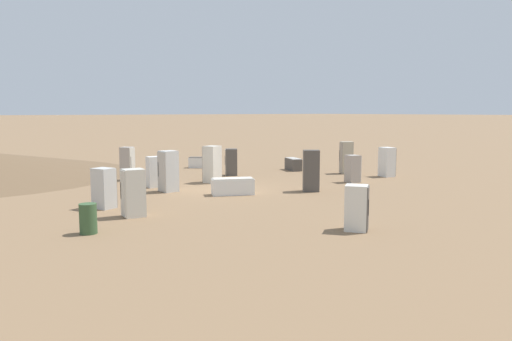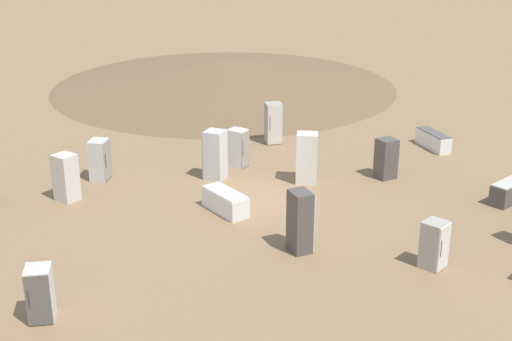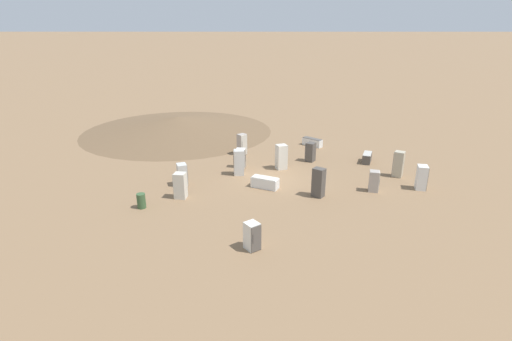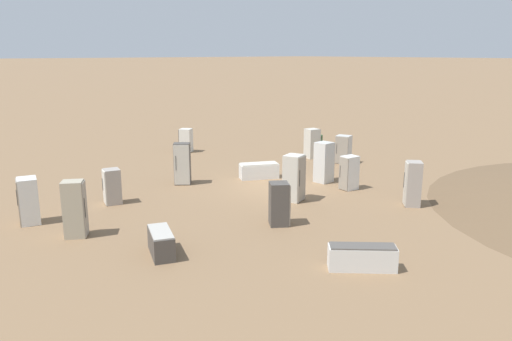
{
  "view_description": "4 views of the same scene",
  "coord_description": "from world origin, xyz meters",
  "px_view_note": "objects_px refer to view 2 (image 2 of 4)",
  "views": [
    {
      "loc": [
        13.02,
        19.59,
        3.71
      ],
      "look_at": [
        -1.29,
        0.81,
        0.9
      ],
      "focal_mm": 35.0,
      "sensor_mm": 36.0,
      "label": 1
    },
    {
      "loc": [
        -10.78,
        20.55,
        9.93
      ],
      "look_at": [
        0.36,
        -0.51,
        0.87
      ],
      "focal_mm": 50.0,
      "sensor_mm": 36.0,
      "label": 2
    },
    {
      "loc": [
        0.99,
        26.69,
        10.62
      ],
      "look_at": [
        1.12,
        0.47,
        0.88
      ],
      "focal_mm": 28.0,
      "sensor_mm": 36.0,
      "label": 3
    },
    {
      "loc": [
        -14.64,
        -16.6,
        5.99
      ],
      "look_at": [
        -1.47,
        -0.7,
        1.08
      ],
      "focal_mm": 35.0,
      "sensor_mm": 36.0,
      "label": 4
    }
  ],
  "objects_px": {
    "discarded_fridge_1": "(215,155)",
    "discarded_fridge_13": "(386,158)",
    "discarded_fridge_8": "(100,160)",
    "discarded_fridge_5": "(273,123)",
    "discarded_fridge_14": "(40,294)",
    "discarded_fridge_10": "(434,245)",
    "discarded_fridge_0": "(225,202)",
    "discarded_fridge_11": "(238,148)",
    "discarded_fridge_7": "(307,158)",
    "discarded_fridge_3": "(508,192)",
    "discarded_fridge_4": "(66,177)",
    "discarded_fridge_2": "(433,140)",
    "discarded_fridge_12": "(300,221)"
  },
  "relations": [
    {
      "from": "discarded_fridge_5",
      "to": "discarded_fridge_14",
      "type": "distance_m",
      "value": 15.24
    },
    {
      "from": "discarded_fridge_7",
      "to": "discarded_fridge_10",
      "type": "distance_m",
      "value": 7.38
    },
    {
      "from": "discarded_fridge_2",
      "to": "discarded_fridge_14",
      "type": "bearing_deg",
      "value": -154.37
    },
    {
      "from": "discarded_fridge_2",
      "to": "discarded_fridge_4",
      "type": "xyz_separation_m",
      "value": [
        9.94,
        11.61,
        0.49
      ]
    },
    {
      "from": "discarded_fridge_2",
      "to": "discarded_fridge_8",
      "type": "relative_size",
      "value": 1.15
    },
    {
      "from": "discarded_fridge_11",
      "to": "discarded_fridge_14",
      "type": "xyz_separation_m",
      "value": [
        -1.03,
        12.0,
        -0.04
      ]
    },
    {
      "from": "discarded_fridge_12",
      "to": "discarded_fridge_2",
      "type": "bearing_deg",
      "value": 122.58
    },
    {
      "from": "discarded_fridge_0",
      "to": "discarded_fridge_1",
      "type": "bearing_deg",
      "value": -117.75
    },
    {
      "from": "discarded_fridge_3",
      "to": "discarded_fridge_4",
      "type": "bearing_deg",
      "value": -132.51
    },
    {
      "from": "discarded_fridge_0",
      "to": "discarded_fridge_1",
      "type": "relative_size",
      "value": 1.05
    },
    {
      "from": "discarded_fridge_4",
      "to": "discarded_fridge_12",
      "type": "distance_m",
      "value": 8.89
    },
    {
      "from": "discarded_fridge_0",
      "to": "discarded_fridge_2",
      "type": "relative_size",
      "value": 1.11
    },
    {
      "from": "discarded_fridge_1",
      "to": "discarded_fridge_13",
      "type": "relative_size",
      "value": 1.23
    },
    {
      "from": "discarded_fridge_8",
      "to": "discarded_fridge_10",
      "type": "height_order",
      "value": "discarded_fridge_8"
    },
    {
      "from": "discarded_fridge_5",
      "to": "discarded_fridge_14",
      "type": "height_order",
      "value": "discarded_fridge_5"
    },
    {
      "from": "discarded_fridge_1",
      "to": "discarded_fridge_10",
      "type": "distance_m",
      "value": 9.65
    },
    {
      "from": "discarded_fridge_0",
      "to": "discarded_fridge_5",
      "type": "xyz_separation_m",
      "value": [
        1.84,
        -7.31,
        0.53
      ]
    },
    {
      "from": "discarded_fridge_13",
      "to": "discarded_fridge_10",
      "type": "bearing_deg",
      "value": -117.58
    },
    {
      "from": "discarded_fridge_4",
      "to": "discarded_fridge_11",
      "type": "relative_size",
      "value": 1.12
    },
    {
      "from": "discarded_fridge_2",
      "to": "discarded_fridge_7",
      "type": "distance_m",
      "value": 6.9
    },
    {
      "from": "discarded_fridge_0",
      "to": "discarded_fridge_2",
      "type": "distance_m",
      "value": 10.86
    },
    {
      "from": "discarded_fridge_14",
      "to": "discarded_fridge_1",
      "type": "bearing_deg",
      "value": -120.59
    },
    {
      "from": "discarded_fridge_1",
      "to": "discarded_fridge_10",
      "type": "bearing_deg",
      "value": -112.58
    },
    {
      "from": "discarded_fridge_14",
      "to": "discarded_fridge_7",
      "type": "bearing_deg",
      "value": -136.85
    },
    {
      "from": "discarded_fridge_2",
      "to": "discarded_fridge_8",
      "type": "xyz_separation_m",
      "value": [
        10.2,
        9.47,
        0.42
      ]
    },
    {
      "from": "discarded_fridge_11",
      "to": "discarded_fridge_13",
      "type": "bearing_deg",
      "value": 110.77
    },
    {
      "from": "discarded_fridge_0",
      "to": "discarded_fridge_14",
      "type": "bearing_deg",
      "value": 19.6
    },
    {
      "from": "discarded_fridge_3",
      "to": "discarded_fridge_11",
      "type": "xyz_separation_m",
      "value": [
        10.13,
        1.23,
        0.38
      ]
    },
    {
      "from": "discarded_fridge_7",
      "to": "discarded_fridge_8",
      "type": "relative_size",
      "value": 1.24
    },
    {
      "from": "discarded_fridge_10",
      "to": "discarded_fridge_11",
      "type": "distance_m",
      "value": 10.19
    },
    {
      "from": "discarded_fridge_0",
      "to": "discarded_fridge_5",
      "type": "height_order",
      "value": "discarded_fridge_5"
    },
    {
      "from": "discarded_fridge_1",
      "to": "discarded_fridge_8",
      "type": "distance_m",
      "value": 4.35
    },
    {
      "from": "discarded_fridge_8",
      "to": "discarded_fridge_2",
      "type": "bearing_deg",
      "value": 113.15
    },
    {
      "from": "discarded_fridge_5",
      "to": "discarded_fridge_10",
      "type": "distance_m",
      "value": 12.04
    },
    {
      "from": "discarded_fridge_11",
      "to": "discarded_fridge_1",
      "type": "bearing_deg",
      "value": 2.04
    },
    {
      "from": "discarded_fridge_10",
      "to": "discarded_fridge_13",
      "type": "height_order",
      "value": "discarded_fridge_13"
    },
    {
      "from": "discarded_fridge_1",
      "to": "discarded_fridge_13",
      "type": "distance_m",
      "value": 6.47
    },
    {
      "from": "discarded_fridge_1",
      "to": "discarded_fridge_5",
      "type": "bearing_deg",
      "value": -4.6
    },
    {
      "from": "discarded_fridge_4",
      "to": "discarded_fridge_13",
      "type": "relative_size",
      "value": 1.1
    },
    {
      "from": "discarded_fridge_5",
      "to": "discarded_fridge_13",
      "type": "bearing_deg",
      "value": 121.2
    },
    {
      "from": "discarded_fridge_7",
      "to": "discarded_fridge_10",
      "type": "height_order",
      "value": "discarded_fridge_7"
    },
    {
      "from": "discarded_fridge_1",
      "to": "discarded_fridge_3",
      "type": "xyz_separation_m",
      "value": [
        -10.23,
        -2.84,
        -0.57
      ]
    },
    {
      "from": "discarded_fridge_7",
      "to": "discarded_fridge_12",
      "type": "xyz_separation_m",
      "value": [
        -2.13,
        5.22,
        0.0
      ]
    },
    {
      "from": "discarded_fridge_14",
      "to": "discarded_fridge_12",
      "type": "bearing_deg",
      "value": -159.78
    },
    {
      "from": "discarded_fridge_3",
      "to": "discarded_fridge_10",
      "type": "xyz_separation_m",
      "value": [
        1.09,
        5.91,
        0.33
      ]
    },
    {
      "from": "discarded_fridge_1",
      "to": "discarded_fridge_7",
      "type": "bearing_deg",
      "value": -71.91
    },
    {
      "from": "discarded_fridge_2",
      "to": "discarded_fridge_7",
      "type": "relative_size",
      "value": 0.93
    },
    {
      "from": "discarded_fridge_4",
      "to": "discarded_fridge_14",
      "type": "xyz_separation_m",
      "value": [
        -4.69,
        6.17,
        -0.13
      ]
    },
    {
      "from": "discarded_fridge_3",
      "to": "discarded_fridge_14",
      "type": "xyz_separation_m",
      "value": [
        9.1,
        13.23,
        0.34
      ]
    },
    {
      "from": "discarded_fridge_10",
      "to": "discarded_fridge_4",
      "type": "bearing_deg",
      "value": -71.26
    }
  ]
}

